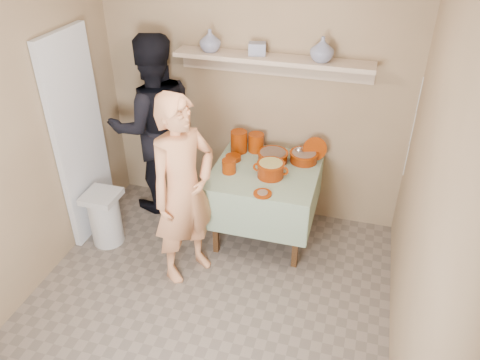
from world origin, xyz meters
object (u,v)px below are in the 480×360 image
(person_cook, at_px, (184,191))
(trash_bin, at_px, (105,218))
(person_helper, at_px, (155,126))
(cazuela_rice, at_px, (271,168))
(serving_table, at_px, (266,180))

(person_cook, bearing_deg, trash_bin, 111.27)
(person_cook, distance_m, trash_bin, 1.09)
(person_cook, bearing_deg, person_helper, 67.51)
(person_helper, distance_m, cazuela_rice, 1.33)
(person_helper, bearing_deg, person_cook, 91.54)
(person_helper, relative_size, serving_table, 1.93)
(serving_table, xyz_separation_m, trash_bin, (-1.46, -0.53, -0.36))
(person_helper, distance_m, trash_bin, 1.03)
(cazuela_rice, height_order, trash_bin, cazuela_rice)
(person_helper, height_order, trash_bin, person_helper)
(serving_table, height_order, trash_bin, serving_table)
(person_cook, height_order, trash_bin, person_cook)
(person_cook, relative_size, cazuela_rice, 5.20)
(serving_table, bearing_deg, person_helper, 169.19)
(person_cook, xyz_separation_m, person_helper, (-0.68, 0.92, 0.08))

